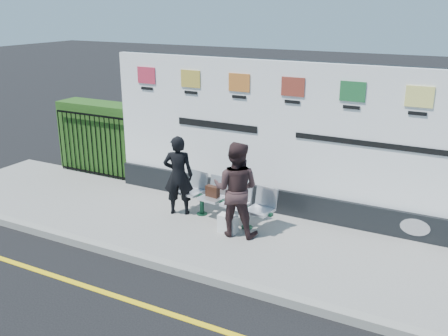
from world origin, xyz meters
name	(u,v)px	position (x,y,z in m)	size (l,w,h in m)	color
ground	(159,310)	(0.00, 0.00, 0.00)	(80.00, 80.00, 0.00)	black
pavement	(237,237)	(0.00, 2.50, 0.06)	(14.00, 3.00, 0.12)	gray
kerb	(195,274)	(0.00, 1.00, 0.07)	(14.00, 0.18, 0.14)	gray
yellow_line	(159,310)	(0.00, 0.00, 0.00)	(14.00, 0.10, 0.01)	yellow
billboard	(292,151)	(0.50, 3.85, 1.42)	(8.00, 0.30, 3.00)	black
hedge	(104,137)	(-4.58, 4.30, 0.97)	(2.35, 0.70, 1.70)	#244D17
railing	(92,144)	(-4.58, 3.85, 0.89)	(2.05, 0.06, 1.54)	black
bench	(224,210)	(-0.49, 2.91, 0.34)	(2.05, 0.54, 0.44)	silver
woman_left	(178,175)	(-1.45, 2.83, 0.92)	(0.58, 0.38, 1.60)	black
woman_right	(236,189)	(-0.03, 2.51, 0.99)	(0.85, 0.66, 1.74)	#352323
handbag_brown	(213,191)	(-0.75, 2.95, 0.67)	(0.27, 0.12, 0.21)	black
carrier_bag_white	(228,224)	(-0.18, 2.49, 0.29)	(0.34, 0.20, 0.34)	silver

